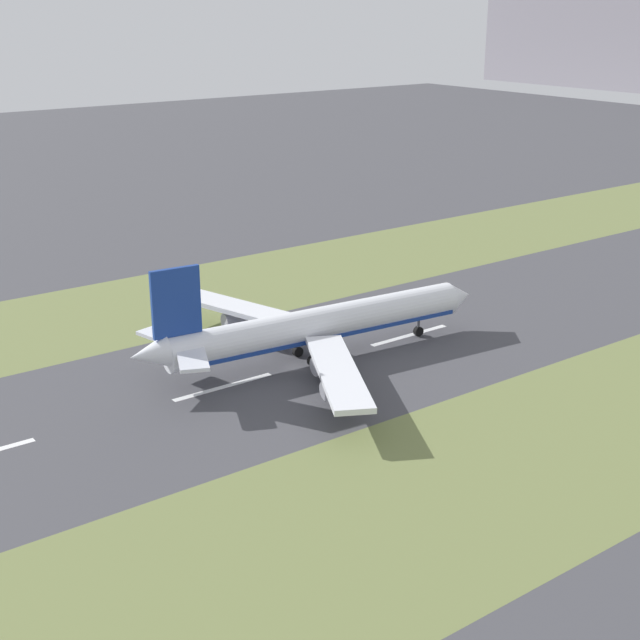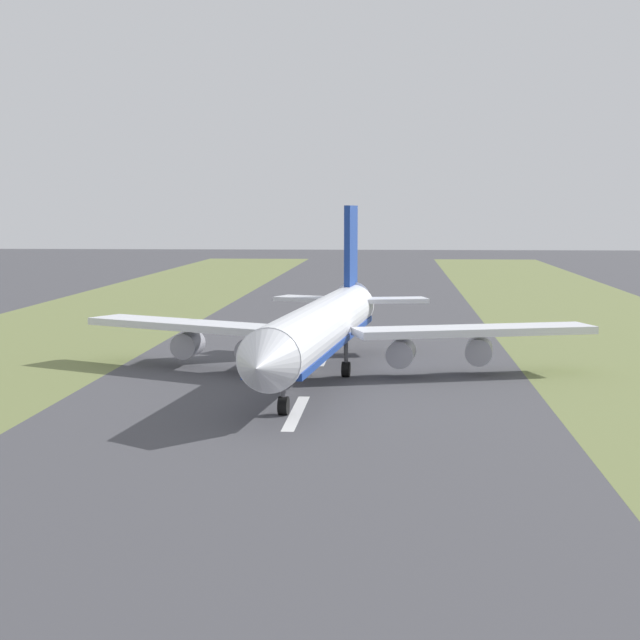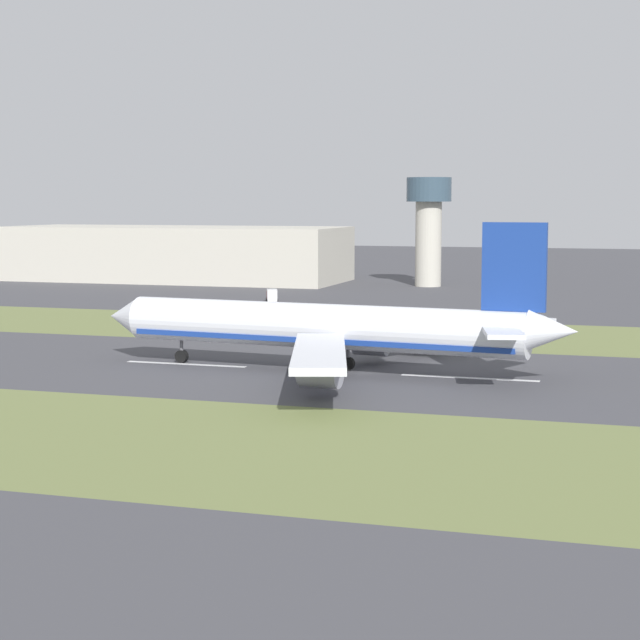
{
  "view_description": "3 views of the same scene",
  "coord_description": "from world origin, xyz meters",
  "px_view_note": "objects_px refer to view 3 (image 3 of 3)",
  "views": [
    {
      "loc": [
        115.41,
        -79.3,
        58.62
      ],
      "look_at": [
        -0.9,
        5.8,
        7.0
      ],
      "focal_mm": 50.0,
      "sensor_mm": 36.0,
      "label": 1
    },
    {
      "loc": [
        -9.43,
        127.56,
        19.6
      ],
      "look_at": [
        -0.9,
        5.8,
        7.0
      ],
      "focal_mm": 60.0,
      "sensor_mm": 36.0,
      "label": 2
    },
    {
      "loc": [
        -136.32,
        -36.05,
        22.72
      ],
      "look_at": [
        -0.9,
        5.8,
        7.0
      ],
      "focal_mm": 60.0,
      "sensor_mm": 36.0,
      "label": 3
    }
  ],
  "objects_px": {
    "airplane_main_jet": "(333,328)",
    "service_truck": "(272,295)",
    "control_tower": "(429,219)",
    "terminal_building": "(175,254)"
  },
  "relations": [
    {
      "from": "terminal_building",
      "to": "control_tower",
      "type": "relative_size",
      "value": 3.37
    },
    {
      "from": "control_tower",
      "to": "terminal_building",
      "type": "bearing_deg",
      "value": 90.04
    },
    {
      "from": "terminal_building",
      "to": "airplane_main_jet",
      "type": "bearing_deg",
      "value": -148.26
    },
    {
      "from": "service_truck",
      "to": "airplane_main_jet",
      "type": "bearing_deg",
      "value": -155.57
    },
    {
      "from": "airplane_main_jet",
      "to": "service_truck",
      "type": "bearing_deg",
      "value": 24.43
    },
    {
      "from": "terminal_building",
      "to": "service_truck",
      "type": "relative_size",
      "value": 15.37
    },
    {
      "from": "airplane_main_jet",
      "to": "service_truck",
      "type": "height_order",
      "value": "airplane_main_jet"
    },
    {
      "from": "service_truck",
      "to": "terminal_building",
      "type": "bearing_deg",
      "value": 41.35
    },
    {
      "from": "control_tower",
      "to": "service_truck",
      "type": "height_order",
      "value": "control_tower"
    },
    {
      "from": "control_tower",
      "to": "airplane_main_jet",
      "type": "bearing_deg",
      "value": -173.42
    }
  ]
}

